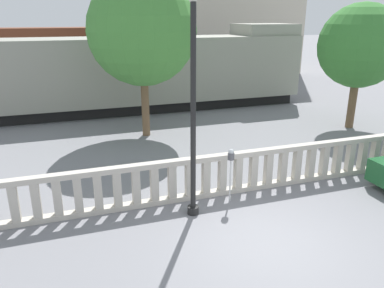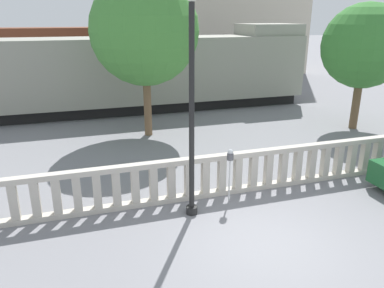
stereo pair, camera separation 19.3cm
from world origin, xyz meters
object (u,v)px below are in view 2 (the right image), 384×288
(lamppost, at_px, (192,106))
(tree_left, at_px, (145,31))
(train_far, at_px, (61,49))
(tree_right, at_px, (364,46))
(train_near, at_px, (62,76))
(parking_meter, at_px, (230,160))

(lamppost, distance_m, tree_left, 7.05)
(train_far, xyz_separation_m, tree_right, (12.55, -22.86, 1.56))
(lamppost, xyz_separation_m, tree_left, (0.26, 6.90, 1.42))
(train_near, xyz_separation_m, train_far, (-0.31, 16.55, 0.03))
(tree_left, bearing_deg, train_far, 99.77)
(train_near, distance_m, train_far, 16.55)
(lamppost, xyz_separation_m, parking_meter, (1.15, 0.31, -1.57))
(parking_meter, height_order, tree_left, tree_left)
(train_far, relative_size, tree_left, 3.08)
(train_far, bearing_deg, tree_right, -61.23)
(lamppost, height_order, train_far, lamppost)
(lamppost, xyz_separation_m, train_near, (-3.05, 11.45, -0.83))
(tree_right, bearing_deg, train_near, 152.71)
(train_far, distance_m, tree_right, 26.13)
(train_near, bearing_deg, tree_left, -53.91)
(tree_left, distance_m, tree_right, 9.12)
(lamppost, bearing_deg, tree_left, 87.82)
(lamppost, bearing_deg, train_far, 96.86)
(lamppost, distance_m, train_far, 28.21)
(tree_right, bearing_deg, tree_left, 168.82)
(lamppost, relative_size, tree_left, 0.84)
(train_near, xyz_separation_m, tree_left, (3.32, -4.55, 2.25))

